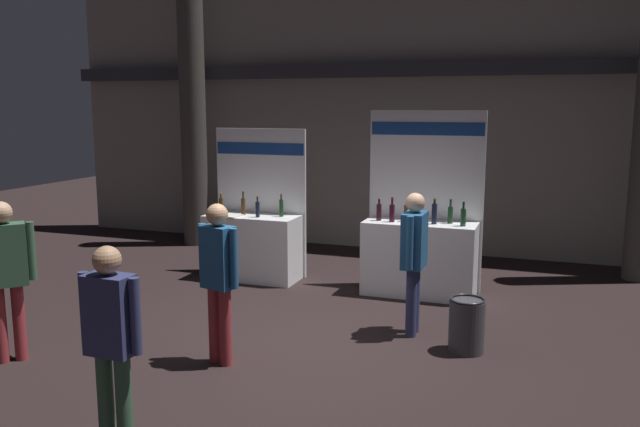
# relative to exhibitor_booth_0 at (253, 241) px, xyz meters

# --- Properties ---
(ground_plane) EXTENTS (26.88, 26.88, 0.00)m
(ground_plane) POSITION_rel_exhibitor_booth_0_xyz_m (1.71, -2.37, -0.59)
(ground_plane) COLOR black
(hall_colonnade) EXTENTS (13.44, 1.27, 5.86)m
(hall_colonnade) POSITION_rel_exhibitor_booth_0_xyz_m (1.71, 2.71, 2.31)
(hall_colonnade) COLOR gray
(hall_colonnade) RESTS_ON ground_plane
(exhibitor_booth_0) EXTENTS (1.48, 0.70, 2.27)m
(exhibitor_booth_0) POSITION_rel_exhibitor_booth_0_xyz_m (0.00, 0.00, 0.00)
(exhibitor_booth_0) COLOR white
(exhibitor_booth_0) RESTS_ON ground_plane
(exhibitor_booth_1) EXTENTS (1.62, 0.66, 2.55)m
(exhibitor_booth_1) POSITION_rel_exhibitor_booth_0_xyz_m (2.54, 0.02, 0.05)
(exhibitor_booth_1) COLOR white
(exhibitor_booth_1) RESTS_ON ground_plane
(trash_bin) EXTENTS (0.38, 0.38, 0.59)m
(trash_bin) POSITION_rel_exhibitor_booth_0_xyz_m (3.44, -1.94, -0.29)
(trash_bin) COLOR #38383D
(trash_bin) RESTS_ON ground_plane
(visitor_2) EXTENTS (0.24, 0.58, 1.65)m
(visitor_2) POSITION_rel_exhibitor_booth_0_xyz_m (2.78, -1.60, 0.40)
(visitor_2) COLOR navy
(visitor_2) RESTS_ON ground_plane
(visitor_3) EXTENTS (0.54, 0.22, 1.60)m
(visitor_3) POSITION_rel_exhibitor_booth_0_xyz_m (1.16, -4.88, 0.36)
(visitor_3) COLOR #33563D
(visitor_3) RESTS_ON ground_plane
(visitor_4) EXTENTS (0.45, 0.46, 1.67)m
(visitor_4) POSITION_rel_exhibitor_booth_0_xyz_m (-0.96, -3.79, 0.41)
(visitor_4) COLOR maroon
(visitor_4) RESTS_ON ground_plane
(visitor_5) EXTENTS (0.49, 0.29, 1.66)m
(visitor_5) POSITION_rel_exhibitor_booth_0_xyz_m (1.11, -3.11, 0.38)
(visitor_5) COLOR maroon
(visitor_5) RESTS_ON ground_plane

